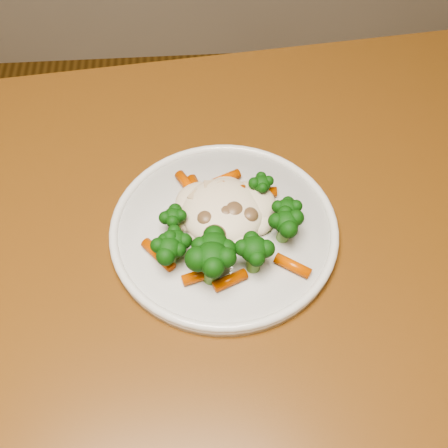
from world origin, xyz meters
name	(u,v)px	position (x,y,z in m)	size (l,w,h in m)	color
dining_table	(227,323)	(-0.05, 0.09, 0.65)	(1.23, 0.89, 0.75)	brown
plate	(224,231)	(-0.05, 0.15, 0.76)	(0.26, 0.26, 0.01)	silver
meal	(224,228)	(-0.05, 0.13, 0.78)	(0.18, 0.18, 0.05)	beige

